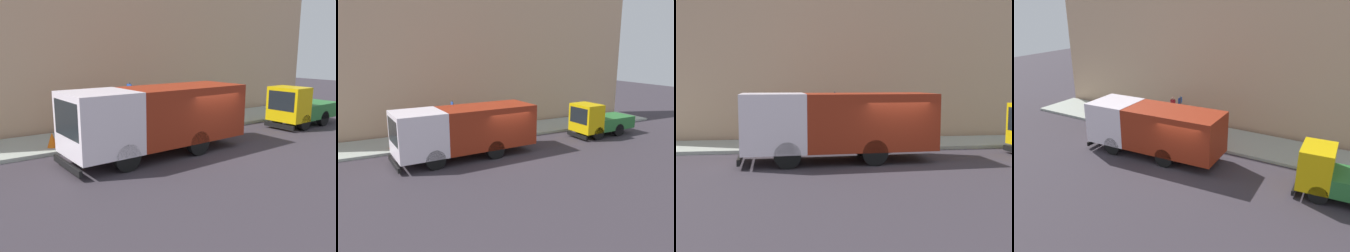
{
  "view_description": "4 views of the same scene",
  "coord_description": "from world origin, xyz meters",
  "views": [
    {
      "loc": [
        -11.32,
        9.95,
        4.29
      ],
      "look_at": [
        0.96,
        1.65,
        1.11
      ],
      "focal_mm": 37.47,
      "sensor_mm": 36.0,
      "label": 1
    },
    {
      "loc": [
        -16.05,
        8.31,
        5.98
      ],
      "look_at": [
        0.73,
        -0.21,
        1.54
      ],
      "focal_mm": 35.0,
      "sensor_mm": 36.0,
      "label": 2
    },
    {
      "loc": [
        -15.71,
        4.16,
        3.31
      ],
      "look_at": [
        1.13,
        2.01,
        1.44
      ],
      "focal_mm": 43.13,
      "sensor_mm": 36.0,
      "label": 3
    },
    {
      "loc": [
        -14.46,
        -8.49,
        8.65
      ],
      "look_at": [
        1.5,
        0.87,
        1.78
      ],
      "focal_mm": 37.56,
      "sensor_mm": 36.0,
      "label": 4
    }
  ],
  "objects": [
    {
      "name": "street_sign_post",
      "position": [
        3.48,
        2.16,
        1.74
      ],
      "size": [
        0.44,
        0.08,
        2.67
      ],
      "color": "#4C5156",
      "rests_on": "sidewalk"
    },
    {
      "name": "small_flatbed_truck",
      "position": [
        1.06,
        -7.62,
        1.08
      ],
      "size": [
        2.23,
        4.77,
        2.34
      ],
      "rotation": [
        0.0,
        0.0,
        0.06
      ],
      "color": "#E2B60B",
      "rests_on": "ground"
    },
    {
      "name": "large_utility_truck",
      "position": [
        0.81,
        2.31,
        1.64
      ],
      "size": [
        2.95,
        8.1,
        2.84
      ],
      "rotation": [
        0.0,
        0.0,
        0.05
      ],
      "color": "white",
      "rests_on": "ground"
    },
    {
      "name": "sidewalk",
      "position": [
        4.79,
        0.0,
        0.08
      ],
      "size": [
        3.58,
        30.0,
        0.17
      ],
      "primitive_type": "cube",
      "color": "#A5ACA0",
      "rests_on": "ground"
    },
    {
      "name": "traffic_cone_orange",
      "position": [
        3.81,
        5.85,
        0.49
      ],
      "size": [
        0.45,
        0.45,
        0.65
      ],
      "primitive_type": "cone",
      "color": "orange",
      "rests_on": "sidewalk"
    },
    {
      "name": "pedestrian_standing",
      "position": [
        5.9,
        4.21,
        1.11
      ],
      "size": [
        0.47,
        0.47,
        1.78
      ],
      "rotation": [
        0.0,
        0.0,
        3.52
      ],
      "color": "brown",
      "rests_on": "sidewalk"
    },
    {
      "name": "ground",
      "position": [
        0.0,
        0.0,
        0.0
      ],
      "size": [
        80.0,
        80.0,
        0.0
      ],
      "primitive_type": "plane",
      "color": "#363037"
    },
    {
      "name": "pedestrian_walking",
      "position": [
        3.52,
        2.29,
        1.01
      ],
      "size": [
        0.49,
        0.49,
        1.6
      ],
      "rotation": [
        0.0,
        0.0,
        2.21
      ],
      "color": "black",
      "rests_on": "sidewalk"
    },
    {
      "name": "building_facade",
      "position": [
        7.08,
        0.0,
        5.66
      ],
      "size": [
        0.5,
        30.0,
        11.31
      ],
      "primitive_type": "cube",
      "color": "tan",
      "rests_on": "ground"
    }
  ]
}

